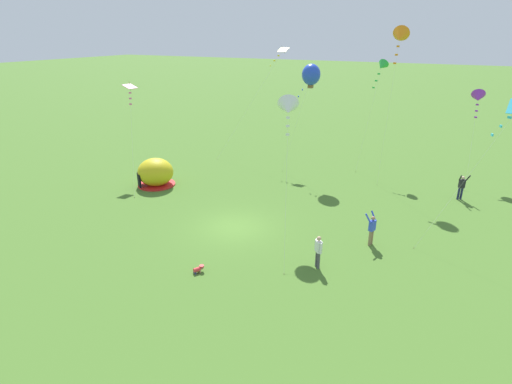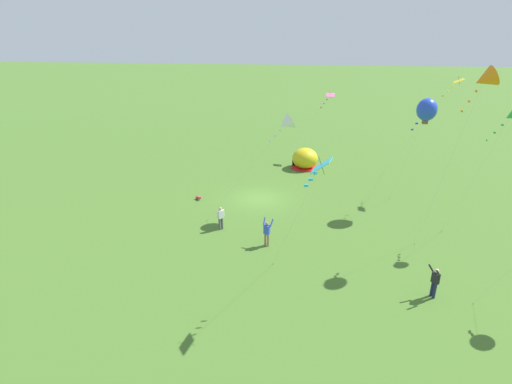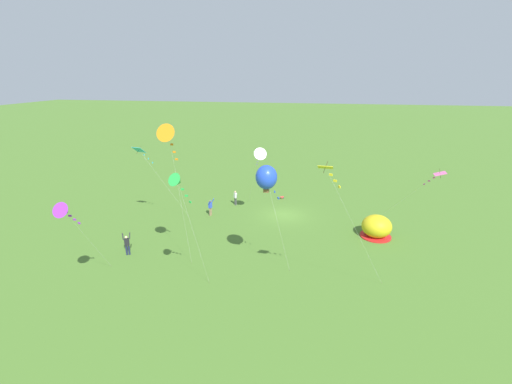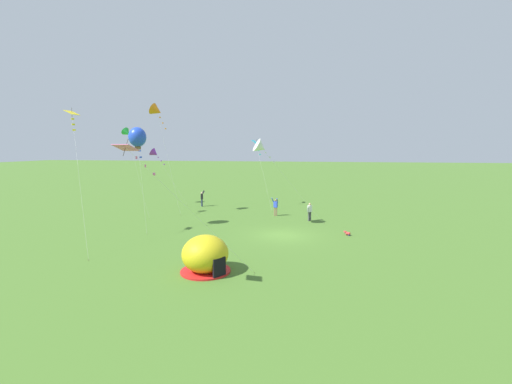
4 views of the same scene
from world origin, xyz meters
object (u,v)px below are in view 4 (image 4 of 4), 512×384
Objects in this scene: popup_tent at (205,255)px; kite_purple at (155,153)px; kite_yellow at (72,117)px; kite_pink at (132,153)px; toddler_crawling at (347,233)px; person_watching_sky at (310,211)px; kite_white at (261,147)px; kite_cyan at (256,145)px; kite_green at (127,133)px; person_flying_kite at (276,206)px; kite_orange at (157,111)px; kite_blue at (137,137)px; person_far_back at (202,198)px.

popup_tent is 0.41× the size of kite_purple.
kite_yellow is 1.34× the size of kite_pink.
kite_yellow is at bearing 103.01° from toddler_crawling.
kite_yellow is at bearing 66.52° from popup_tent.
person_watching_sky is 0.22× the size of kite_white.
toddler_crawling is at bearing -76.99° from kite_yellow.
kite_cyan is 0.89× the size of kite_green.
kite_purple reaches higher than popup_tent.
kite_pink is (-8.69, -9.54, -2.46)m from kite_yellow.
person_flying_kite is 21.43m from kite_pink.
kite_white is (6.18, -12.97, -2.16)m from kite_yellow.
popup_tent is 20.49m from kite_orange.
person_flying_kite is 0.22× the size of kite_blue.
popup_tent is 12.79m from kite_white.
kite_yellow reaches higher than kite_pink.
kite_white is (-9.72, -14.51, 0.69)m from kite_purple.
person_far_back is at bearing 19.29° from popup_tent.
toddler_crawling is (9.72, -8.55, -0.82)m from popup_tent.
person_far_back reaches higher than toddler_crawling.
kite_orange reaches higher than popup_tent.
kite_purple is (20.96, 13.17, 5.28)m from popup_tent.
kite_orange reaches higher than kite_white.
kite_yellow is 1.14× the size of kite_blue.
kite_purple is at bearing 20.33° from kite_blue.
person_flying_kite is 8.97m from kite_cyan.
kite_purple reaches higher than person_watching_sky.
popup_tent is 14.28m from kite_blue.
kite_green reaches higher than kite_white.
kite_orange is (-5.70, 2.60, 9.62)m from person_far_back.
kite_blue reaches higher than kite_cyan.
kite_pink is at bearing 141.43° from toddler_crawling.
popup_tent is 19.88m from kite_green.
kite_pink reaches higher than person_flying_kite.
person_far_back is 0.22× the size of kite_blue.
kite_blue is (-5.75, 14.25, 6.85)m from person_watching_sky.
person_flying_kite is 0.24× the size of kite_cyan.
person_watching_sky is 0.22× the size of kite_cyan.
kite_orange is (6.15, 1.16, 2.81)m from kite_blue.
person_far_back is 0.26× the size of kite_pink.
person_watching_sky is 0.91× the size of person_flying_kite.
kite_green is at bearing 126.85° from kite_cyan.
kite_white is 0.98× the size of kite_cyan.
kite_purple reaches higher than person_far_back.
kite_white is 0.86× the size of kite_green.
person_flying_kite is at bearing 61.82° from person_watching_sky.
kite_cyan is (7.12, -8.95, -3.30)m from kite_orange.
kite_green reaches higher than kite_blue.
kite_blue reaches higher than kite_purple.
person_far_back is at bearing 41.93° from kite_white.
kite_green is (8.62, 0.76, -0.75)m from kite_yellow.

